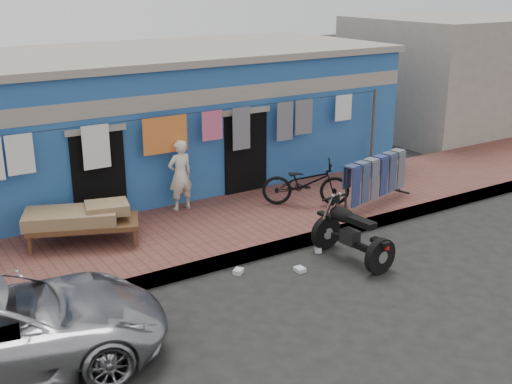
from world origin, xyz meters
name	(u,v)px	position (x,y,z in m)	size (l,w,h in m)	color
ground	(319,287)	(0.00, 0.00, 0.00)	(80.00, 80.00, 0.00)	black
sidewalk	(230,226)	(0.00, 3.00, 0.12)	(28.00, 3.00, 0.25)	brown
curb	(269,250)	(0.00, 1.55, 0.12)	(28.00, 0.10, 0.25)	gray
building	(148,118)	(0.00, 6.99, 1.69)	(12.20, 5.20, 3.36)	#225299
neighbor_right	(451,75)	(11.00, 7.00, 1.90)	(6.00, 5.00, 3.80)	#9E9384
clothesline	(188,137)	(-0.28, 4.25, 1.81)	(10.06, 0.06, 2.10)	brown
seated_person	(180,175)	(-0.53, 4.17, 1.02)	(0.55, 0.37, 1.53)	beige
bicycle	(306,178)	(1.90, 2.95, 0.86)	(0.67, 1.89, 1.23)	black
motorcycle	(352,232)	(1.18, 0.56, 0.57)	(0.76, 1.80, 1.14)	black
charpoy	(84,225)	(-2.90, 3.47, 0.61)	(2.34, 1.73, 0.71)	brown
jeans_rack	(375,179)	(3.26, 2.24, 0.79)	(2.28, 0.97, 1.07)	black
litter_a	(238,271)	(-0.89, 1.20, 0.04)	(0.19, 0.15, 0.09)	silver
litter_b	(318,250)	(0.90, 1.19, 0.04)	(0.17, 0.13, 0.08)	silver
litter_c	(300,270)	(0.09, 0.68, 0.04)	(0.19, 0.16, 0.08)	silver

